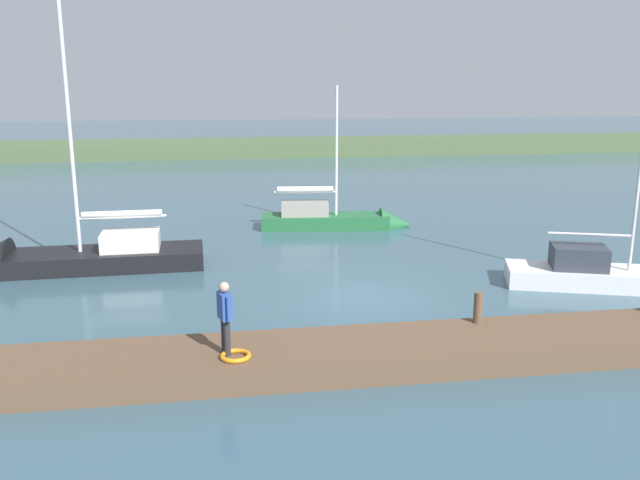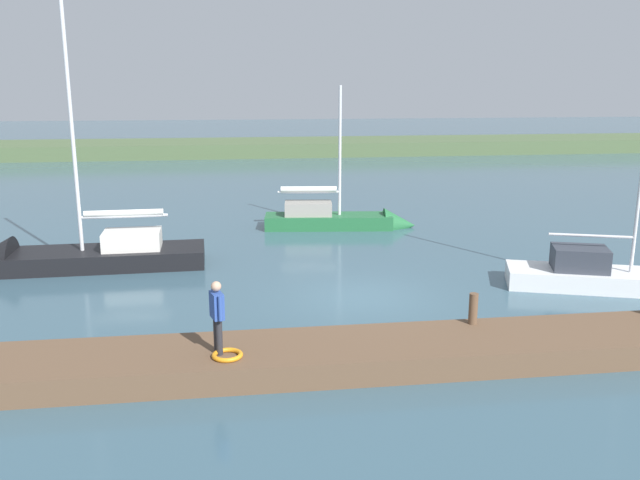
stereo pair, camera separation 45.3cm
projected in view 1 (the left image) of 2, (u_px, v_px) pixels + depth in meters
ground_plane at (365, 297)px, 19.66m from camera, size 200.00×200.00×0.00m
far_shoreline at (263, 154)px, 59.39m from camera, size 180.00×8.00×2.40m
dock_pier at (412, 351)px, 14.98m from camera, size 18.54×2.22×0.57m
mooring_post_far at (478, 308)px, 15.85m from camera, size 0.21×0.21×0.76m
life_ring_buoy at (236, 356)px, 13.87m from camera, size 0.66×0.66×0.10m
sailboat_inner_slip at (340, 223)px, 29.00m from camera, size 6.73×2.25×6.80m
sailboat_outer_mooring at (64, 263)px, 22.44m from camera, size 8.34×2.35×9.85m
sailboat_near_dock at (633, 281)px, 20.44m from camera, size 7.13×3.83×8.63m
person_on_dock at (225, 313)px, 13.88m from camera, size 0.33×0.60×1.61m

